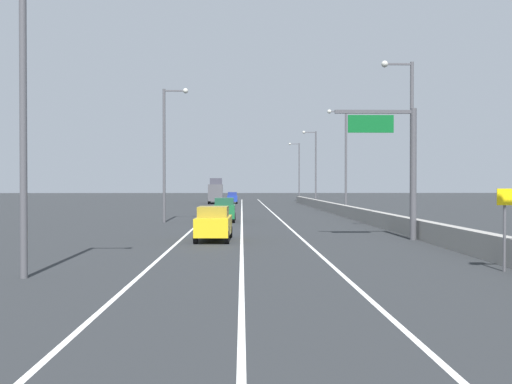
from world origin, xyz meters
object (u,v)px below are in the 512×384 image
(overhead_sign_gantry, at_px, (401,157))
(speed_advisory_sign, at_px, (505,223))
(lamp_post_left_mid, at_px, (167,146))
(lamp_post_right_second, at_px, (408,135))
(car_blue_2, at_px, (232,198))
(lamp_post_right_third, at_px, (344,155))
(car_yellow_1, at_px, (214,223))
(lamp_post_right_fourth, at_px, (314,163))
(box_truck, at_px, (216,192))
(lamp_post_left_near, at_px, (30,87))
(car_green_0, at_px, (225,210))
(lamp_post_right_fifth, at_px, (298,168))

(overhead_sign_gantry, distance_m, speed_advisory_sign, 12.09)
(overhead_sign_gantry, relative_size, lamp_post_left_mid, 0.67)
(lamp_post_right_second, bearing_deg, car_blue_2, 101.94)
(lamp_post_right_third, distance_m, car_yellow_1, 31.52)
(overhead_sign_gantry, height_order, lamp_post_right_fourth, lamp_post_right_fourth)
(speed_advisory_sign, height_order, box_truck, box_truck)
(speed_advisory_sign, xyz_separation_m, car_blue_2, (-11.13, 75.77, -0.79))
(lamp_post_left_near, distance_m, lamp_post_left_mid, 28.18)
(speed_advisory_sign, distance_m, lamp_post_right_third, 40.23)
(car_yellow_1, relative_size, car_blue_2, 1.05)
(lamp_post_right_third, xyz_separation_m, car_blue_2, (-12.61, 35.83, -5.42))
(lamp_post_right_third, distance_m, car_green_0, 18.07)
(lamp_post_right_second, bearing_deg, lamp_post_left_mid, 148.11)
(speed_advisory_sign, bearing_deg, car_yellow_1, 133.80)
(lamp_post_right_fifth, bearing_deg, lamp_post_right_third, -89.74)
(lamp_post_right_fifth, bearing_deg, overhead_sign_gantry, -91.30)
(box_truck, bearing_deg, car_green_0, -86.44)
(overhead_sign_gantry, distance_m, car_blue_2, 65.05)
(car_green_0, height_order, car_blue_2, car_green_0)
(overhead_sign_gantry, xyz_separation_m, car_blue_2, (-10.68, 64.06, -3.75))
(overhead_sign_gantry, bearing_deg, lamp_post_right_fifth, 88.70)
(lamp_post_right_second, xyz_separation_m, car_green_0, (-12.38, 11.53, -5.38))
(car_green_0, bearing_deg, speed_advisory_sign, -68.61)
(lamp_post_right_fourth, height_order, lamp_post_right_fifth, same)
(lamp_post_right_second, relative_size, lamp_post_right_fifth, 1.00)
(speed_advisory_sign, relative_size, lamp_post_right_second, 0.27)
(lamp_post_right_second, distance_m, box_truck, 61.79)
(lamp_post_right_fifth, xyz_separation_m, car_blue_2, (-12.39, -11.12, -5.42))
(overhead_sign_gantry, xyz_separation_m, lamp_post_left_near, (-16.10, -12.72, 1.67))
(lamp_post_right_fourth, distance_m, car_yellow_1, 53.62)
(car_yellow_1, bearing_deg, lamp_post_left_mid, 106.78)
(speed_advisory_sign, height_order, lamp_post_left_mid, lamp_post_left_mid)
(lamp_post_right_second, xyz_separation_m, lamp_post_right_fourth, (-0.07, 46.95, 0.00))
(lamp_post_right_second, xyz_separation_m, lamp_post_left_near, (-17.97, -17.48, 0.00))
(speed_advisory_sign, bearing_deg, lamp_post_right_third, 87.88)
(lamp_post_right_fourth, relative_size, lamp_post_left_near, 1.00)
(box_truck, bearing_deg, car_yellow_1, -87.43)
(lamp_post_right_second, relative_size, lamp_post_right_fourth, 1.00)
(car_green_0, bearing_deg, lamp_post_right_fifth, 78.27)
(speed_advisory_sign, xyz_separation_m, lamp_post_right_fourth, (1.35, 63.41, 4.63))
(lamp_post_left_mid, bearing_deg, overhead_sign_gantry, -45.22)
(speed_advisory_sign, relative_size, lamp_post_right_fourth, 0.27)
(lamp_post_right_fifth, height_order, box_truck, lamp_post_right_fifth)
(lamp_post_right_third, distance_m, lamp_post_right_fifth, 46.95)
(overhead_sign_gantry, distance_m, box_truck, 65.89)
(lamp_post_right_second, height_order, car_blue_2, lamp_post_right_second)
(lamp_post_left_near, relative_size, lamp_post_left_mid, 1.00)
(lamp_post_right_fourth, distance_m, box_truck, 20.39)
(lamp_post_right_fifth, xyz_separation_m, lamp_post_left_near, (-17.81, -87.90, 0.00))
(speed_advisory_sign, height_order, lamp_post_right_third, lamp_post_right_third)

